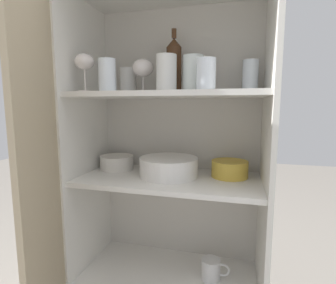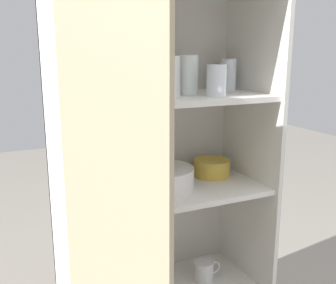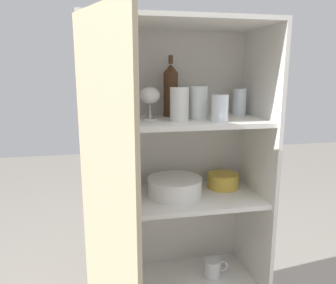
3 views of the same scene
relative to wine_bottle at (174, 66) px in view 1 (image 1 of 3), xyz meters
name	(u,v)px [view 1 (image 1 of 3)]	position (x,y,z in m)	size (l,w,h in m)	color
cupboard_back_panel	(179,164)	(0.01, 0.08, -0.46)	(0.78, 0.02, 1.45)	silver
cupboard_side_left	(88,168)	(-0.38, -0.11, -0.46)	(0.02, 0.40, 1.45)	white
cupboard_side_right	(265,180)	(0.39, -0.11, -0.46)	(0.02, 0.40, 1.45)	white
shelf_board_lower	(169,274)	(0.01, -0.11, -0.92)	(0.75, 0.36, 0.02)	white
shelf_board_middle	(169,179)	(0.01, -0.11, -0.48)	(0.75, 0.36, 0.02)	white
shelf_board_upper	(169,95)	(0.01, -0.11, -0.13)	(0.75, 0.36, 0.02)	white
cupboard_door	(42,197)	(-0.31, -0.49, -0.46)	(0.18, 0.36, 1.45)	tan
tumbler_glass_0	(107,75)	(-0.21, -0.22, -0.06)	(0.07, 0.07, 0.12)	white
tumbler_glass_1	(250,76)	(0.32, -0.04, -0.06)	(0.06, 0.06, 0.13)	white
tumbler_glass_2	(206,75)	(0.16, -0.20, -0.06)	(0.07, 0.07, 0.11)	white
tumbler_glass_3	(193,74)	(0.10, -0.10, -0.05)	(0.08, 0.08, 0.14)	white
tumbler_glass_4	(128,81)	(-0.21, -0.02, -0.06)	(0.07, 0.07, 0.11)	white
tumbler_glass_5	(166,74)	(0.00, -0.15, -0.05)	(0.08, 0.08, 0.14)	white
wine_glass_0	(84,64)	(-0.31, -0.21, -0.01)	(0.08, 0.08, 0.15)	silver
wine_glass_1	(143,69)	(-0.11, -0.09, -0.02)	(0.09, 0.09, 0.14)	silver
wine_bottle	(174,66)	(0.00, 0.00, 0.00)	(0.07, 0.07, 0.27)	#4C2D19
plate_stack_white	(169,167)	(0.00, -0.09, -0.43)	(0.25, 0.25, 0.08)	white
mixing_bowl_large	(230,168)	(0.25, -0.04, -0.43)	(0.15, 0.15, 0.07)	gold
serving_bowl_small	(117,162)	(-0.27, -0.04, -0.44)	(0.16, 0.16, 0.06)	silver
coffee_mug_primary	(211,269)	(0.19, -0.10, -0.86)	(0.12, 0.08, 0.09)	white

